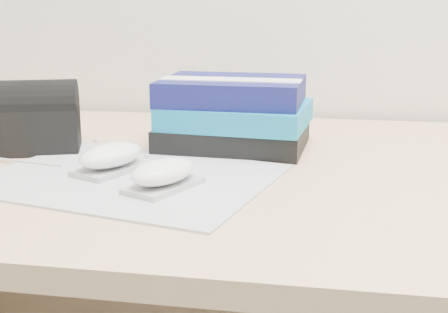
% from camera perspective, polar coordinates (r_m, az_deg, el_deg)
% --- Properties ---
extents(desk, '(1.60, 0.80, 0.73)m').
position_cam_1_polar(desk, '(1.08, 6.34, -12.13)').
color(desk, tan).
rests_on(desk, ground).
extents(mousepad, '(0.45, 0.38, 0.00)m').
position_cam_1_polar(mousepad, '(0.88, -8.80, -1.91)').
color(mousepad, gray).
rests_on(mousepad, desk).
extents(mouse_rear, '(0.10, 0.13, 0.05)m').
position_cam_1_polar(mouse_rear, '(0.91, -10.28, -0.09)').
color(mouse_rear, '#A9A9AC').
rests_on(mouse_rear, mousepad).
extents(mouse_front, '(0.10, 0.12, 0.05)m').
position_cam_1_polar(mouse_front, '(0.82, -5.55, -1.57)').
color(mouse_front, '#ABABAE').
rests_on(mouse_front, mousepad).
extents(book_stack, '(0.25, 0.21, 0.12)m').
position_cam_1_polar(book_stack, '(1.05, 0.94, 3.94)').
color(book_stack, black).
rests_on(book_stack, desk).
extents(pouch, '(0.15, 0.13, 0.12)m').
position_cam_1_polar(pouch, '(1.06, -16.61, 3.47)').
color(pouch, black).
rests_on(pouch, desk).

